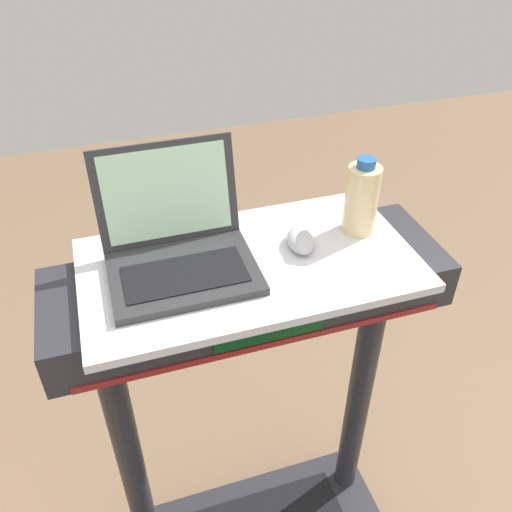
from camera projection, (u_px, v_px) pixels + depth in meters
The scene contains 4 objects.
desk_board at pixel (249, 265), 1.19m from camera, with size 0.73×0.40×0.02m, color silver.
laptop at pixel (178, 246), 1.14m from camera, with size 0.31×0.28×0.24m.
computer_mouse at pixel (301, 241), 1.21m from camera, with size 0.06×0.10×0.03m, color #B2B2B7.
water_bottle at pixel (362, 198), 1.23m from camera, with size 0.08×0.08×0.19m.
Camera 1 is at (-0.27, -0.19, 1.91)m, focal length 38.06 mm.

